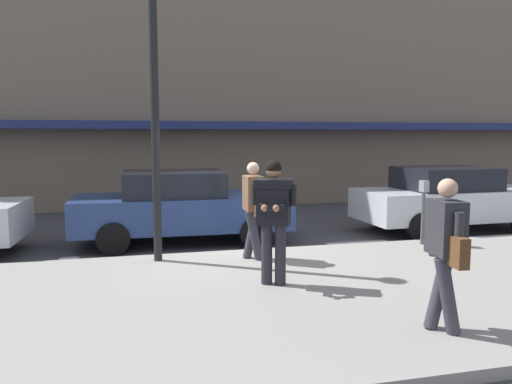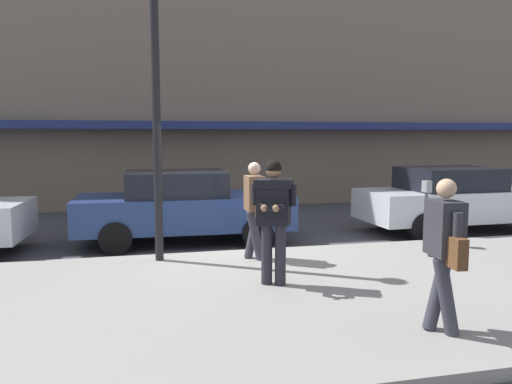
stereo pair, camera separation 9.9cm
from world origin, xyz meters
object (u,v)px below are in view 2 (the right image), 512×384
Objects in this scene: parked_sedan_mid at (183,206)px; pedestrian_with_bag at (445,246)px; street_lamp_post at (156,84)px; parking_meter at (426,203)px; man_texting_on_phone at (274,209)px; parked_sedan_far at (453,199)px; pedestrian_dark_coat at (254,204)px.

parked_sedan_mid is 2.67× the size of pedestrian_with_bag.
street_lamp_post is 5.60m from parking_meter.
street_lamp_post is (-1.55, 1.82, 1.89)m from man_texting_on_phone.
street_lamp_post is at bearing -106.39° from parked_sedan_mid.
pedestrian_with_bag is at bearing -125.48° from parked_sedan_far.
pedestrian_with_bag and pedestrian_dark_coat have the same top height.
street_lamp_post is (-6.95, -1.75, 2.35)m from parked_sedan_far.
parked_sedan_far is 2.47m from parking_meter.
parking_meter is at bearing -23.20° from parked_sedan_mid.
pedestrian_dark_coat is at bearing 87.45° from man_texting_on_phone.
parking_meter is (3.61, 1.87, -0.28)m from man_texting_on_phone.
man_texting_on_phone is (0.96, -3.83, 0.46)m from parked_sedan_mid.
parked_sedan_mid and parked_sedan_far have the same top height.
parked_sedan_mid is 2.67× the size of pedestrian_dark_coat.
pedestrian_with_bag is (2.29, -5.98, 0.32)m from parked_sedan_mid.
street_lamp_post reaches higher than parked_sedan_mid.
man_texting_on_phone is at bearing -49.61° from street_lamp_post.
parked_sedan_mid is 6.37m from parked_sedan_far.
parked_sedan_far reaches higher than parking_meter.
parked_sedan_mid is at bearing 73.61° from street_lamp_post.
man_texting_on_phone is 1.42× the size of parking_meter.
pedestrian_dark_coat is (-1.26, 3.68, 0.00)m from pedestrian_with_bag.
parked_sedan_far is 2.52× the size of man_texting_on_phone.
pedestrian_dark_coat is (0.07, 1.53, -0.14)m from man_texting_on_phone.
pedestrian_dark_coat reaches higher than parked_sedan_far.
parked_sedan_mid is at bearing 114.07° from pedestrian_dark_coat.
parked_sedan_far is at bearing 20.93° from pedestrian_dark_coat.
pedestrian_with_bag is 0.35× the size of street_lamp_post.
parking_meter is (3.55, 0.34, -0.14)m from pedestrian_dark_coat.
parked_sedan_far is 5.72m from pedestrian_dark_coat.
man_texting_on_phone reaches higher than pedestrian_dark_coat.
parking_meter is at bearing -136.47° from parked_sedan_far.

